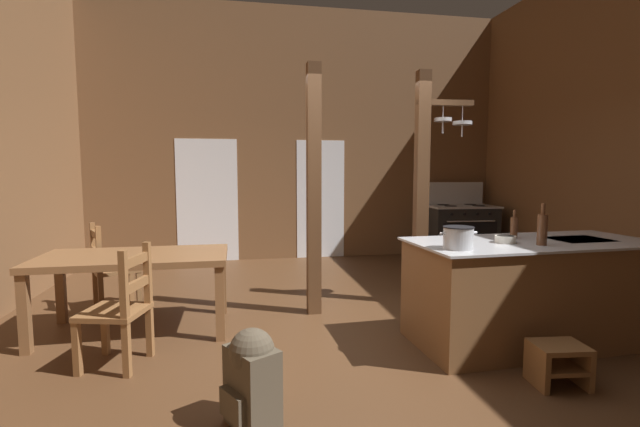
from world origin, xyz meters
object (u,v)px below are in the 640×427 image
stove_range (460,231)px  stockpot_on_counter (458,238)px  mixing_bowl_on_counter (505,239)px  bottle_short_on_counter (514,227)px  ladderback_chair_by_post (111,268)px  kitchen_island (531,291)px  backpack (252,375)px  dining_table (135,264)px  bottle_tall_on_counter (542,229)px  step_stool (558,361)px  ladderback_chair_near_window (121,309)px

stove_range → stockpot_on_counter: bearing=-118.4°
mixing_bowl_on_counter → bottle_short_on_counter: bearing=43.4°
ladderback_chair_by_post → kitchen_island: bearing=-23.1°
backpack → stockpot_on_counter: bearing=21.2°
dining_table → mixing_bowl_on_counter: (3.22, -0.95, 0.29)m
stove_range → bottle_short_on_counter: 3.69m
backpack → bottle_tall_on_counter: bottle_tall_on_counter is taller
step_stool → dining_table: 3.63m
stove_range → ladderback_chair_near_window: stove_range is taller
stove_range → mixing_bowl_on_counter: size_ratio=7.68×
ladderback_chair_near_window → bottle_short_on_counter: bearing=0.6°
dining_table → backpack: dining_table is taller
dining_table → bottle_tall_on_counter: 3.63m
mixing_bowl_on_counter → bottle_tall_on_counter: (0.22, -0.17, 0.11)m
dining_table → mixing_bowl_on_counter: mixing_bowl_on_counter is taller
ladderback_chair_near_window → backpack: bearing=-46.0°
mixing_bowl_on_counter → stove_range: bearing=67.2°
ladderback_chair_by_post → backpack: bearing=-60.4°
dining_table → ladderback_chair_near_window: 0.80m
mixing_bowl_on_counter → ladderback_chair_near_window: bearing=176.8°
kitchen_island → bottle_short_on_counter: bearing=117.6°
ladderback_chair_near_window → mixing_bowl_on_counter: bearing=-3.2°
ladderback_chair_near_window → bottle_short_on_counter: (3.38, 0.03, 0.56)m
ladderback_chair_by_post → bottle_tall_on_counter: size_ratio=2.75×
ladderback_chair_by_post → bottle_short_on_counter: size_ratio=3.65×
stockpot_on_counter → bottle_tall_on_counter: 0.77m
step_stool → stockpot_on_counter: (-0.51, 0.53, 0.82)m
ladderback_chair_near_window → dining_table: bearing=94.2°
dining_table → step_stool: bearing=-27.7°
ladderback_chair_near_window → ladderback_chair_by_post: bearing=107.3°
bottle_tall_on_counter → stockpot_on_counter: bearing=-177.5°
kitchen_island → bottle_tall_on_counter: (-0.09, -0.21, 0.59)m
step_stool → bottle_short_on_counter: 1.28m
dining_table → bottle_short_on_counter: 3.53m
mixing_bowl_on_counter → bottle_short_on_counter: 0.31m
ladderback_chair_near_window → bottle_tall_on_counter: 3.45m
dining_table → ladderback_chair_near_window: (0.06, -0.77, -0.20)m
dining_table → bottle_tall_on_counter: bottle_tall_on_counter is taller
kitchen_island → ladderback_chair_by_post: ladderback_chair_by_post is taller
stove_range → mixing_bowl_on_counter: stove_range is taller
bottle_tall_on_counter → bottle_short_on_counter: 0.38m
stove_range → mixing_bowl_on_counter: (-1.52, -3.62, 0.46)m
stove_range → bottle_short_on_counter: size_ratio=5.07×
backpack → bottle_tall_on_counter: bearing=15.5°
backpack → bottle_tall_on_counter: 2.60m
mixing_bowl_on_counter → bottle_tall_on_counter: size_ratio=0.50×
stockpot_on_counter → bottle_short_on_counter: 0.87m
kitchen_island → step_stool: bearing=-113.5°
stove_range → mixing_bowl_on_counter: 3.95m
kitchen_island → backpack: size_ratio=3.69×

